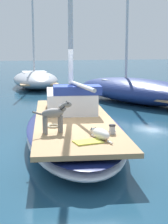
{
  "coord_description": "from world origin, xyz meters",
  "views": [
    {
      "loc": [
        -2.36,
        -8.93,
        2.55
      ],
      "look_at": [
        0.0,
        -1.0,
        1.01
      ],
      "focal_mm": 55.74,
      "sensor_mm": 36.0,
      "label": 1
    }
  ],
  "objects_px": {
    "coiled_rope": "(53,126)",
    "moored_boat_far_astern": "(35,79)",
    "dog_grey": "(55,114)",
    "deck_towel": "(88,142)",
    "moored_boat_starboard_side": "(137,90)",
    "dog_white": "(100,134)",
    "sailboat_main": "(74,130)",
    "deck_winch": "(112,130)"
  },
  "relations": [
    {
      "from": "sailboat_main",
      "to": "deck_winch",
      "type": "distance_m",
      "value": 2.0
    },
    {
      "from": "dog_white",
      "to": "coiled_rope",
      "type": "xyz_separation_m",
      "value": [
        -0.72,
        1.36,
        -0.08
      ]
    },
    {
      "from": "dog_white",
      "to": "moored_boat_starboard_side",
      "type": "height_order",
      "value": "moored_boat_starboard_side"
    },
    {
      "from": "moored_boat_far_astern",
      "to": "moored_boat_starboard_side",
      "type": "height_order",
      "value": "moored_boat_far_astern"
    },
    {
      "from": "moored_boat_far_astern",
      "to": "moored_boat_starboard_side",
      "type": "xyz_separation_m",
      "value": [
        3.66,
        -7.33,
        0.02
      ]
    },
    {
      "from": "sailboat_main",
      "to": "coiled_rope",
      "type": "bearing_deg",
      "value": -129.92
    },
    {
      "from": "dog_grey",
      "to": "moored_boat_starboard_side",
      "type": "distance_m",
      "value": 9.13
    },
    {
      "from": "deck_winch",
      "to": "moored_boat_starboard_side",
      "type": "bearing_deg",
      "value": 61.3
    },
    {
      "from": "dog_grey",
      "to": "moored_boat_far_astern",
      "type": "distance_m",
      "value": 14.75
    },
    {
      "from": "dog_grey",
      "to": "dog_white",
      "type": "relative_size",
      "value": 0.98
    },
    {
      "from": "dog_white",
      "to": "moored_boat_starboard_side",
      "type": "relative_size",
      "value": 0.12
    },
    {
      "from": "dog_white",
      "to": "moored_boat_far_astern",
      "type": "distance_m",
      "value": 15.46
    },
    {
      "from": "deck_winch",
      "to": "sailboat_main",
      "type": "bearing_deg",
      "value": 101.15
    },
    {
      "from": "deck_winch",
      "to": "coiled_rope",
      "type": "height_order",
      "value": "deck_winch"
    },
    {
      "from": "dog_grey",
      "to": "dog_white",
      "type": "xyz_separation_m",
      "value": [
        0.81,
        -0.8,
        -0.32
      ]
    },
    {
      "from": "coiled_rope",
      "to": "deck_towel",
      "type": "height_order",
      "value": "coiled_rope"
    },
    {
      "from": "deck_towel",
      "to": "dog_grey",
      "type": "bearing_deg",
      "value": 114.53
    },
    {
      "from": "deck_winch",
      "to": "moored_boat_far_astern",
      "type": "xyz_separation_m",
      "value": [
        0.6,
        15.12,
        -0.2
      ]
    },
    {
      "from": "deck_towel",
      "to": "moored_boat_starboard_side",
      "type": "distance_m",
      "value": 9.71
    },
    {
      "from": "coiled_rope",
      "to": "deck_winch",
      "type": "bearing_deg",
      "value": -43.22
    },
    {
      "from": "sailboat_main",
      "to": "deck_towel",
      "type": "relative_size",
      "value": 13.52
    },
    {
      "from": "deck_winch",
      "to": "dog_grey",
      "type": "bearing_deg",
      "value": 157.82
    },
    {
      "from": "sailboat_main",
      "to": "deck_towel",
      "type": "height_order",
      "value": "deck_towel"
    },
    {
      "from": "coiled_rope",
      "to": "moored_boat_far_astern",
      "type": "bearing_deg",
      "value": 83.05
    },
    {
      "from": "coiled_rope",
      "to": "dog_grey",
      "type": "bearing_deg",
      "value": -98.64
    },
    {
      "from": "dog_grey",
      "to": "moored_boat_far_astern",
      "type": "height_order",
      "value": "moored_boat_far_astern"
    },
    {
      "from": "moored_boat_starboard_side",
      "to": "sailboat_main",
      "type": "bearing_deg",
      "value": -128.36
    },
    {
      "from": "deck_towel",
      "to": "moored_boat_far_astern",
      "type": "bearing_deg",
      "value": 85.14
    },
    {
      "from": "sailboat_main",
      "to": "moored_boat_far_astern",
      "type": "relative_size",
      "value": 0.99
    },
    {
      "from": "dog_grey",
      "to": "coiled_rope",
      "type": "xyz_separation_m",
      "value": [
        0.08,
        0.56,
        -0.4
      ]
    },
    {
      "from": "deck_winch",
      "to": "deck_towel",
      "type": "xyz_separation_m",
      "value": [
        -0.73,
        -0.54,
        -0.08
      ]
    },
    {
      "from": "sailboat_main",
      "to": "dog_white",
      "type": "relative_size",
      "value": 7.94
    },
    {
      "from": "moored_boat_starboard_side",
      "to": "deck_towel",
      "type": "bearing_deg",
      "value": -120.94
    },
    {
      "from": "deck_winch",
      "to": "deck_towel",
      "type": "relative_size",
      "value": 0.38
    },
    {
      "from": "moored_boat_far_astern",
      "to": "sailboat_main",
      "type": "bearing_deg",
      "value": -94.26
    },
    {
      "from": "dog_white",
      "to": "deck_towel",
      "type": "xyz_separation_m",
      "value": [
        -0.34,
        -0.23,
        -0.09
      ]
    },
    {
      "from": "dog_white",
      "to": "coiled_rope",
      "type": "distance_m",
      "value": 1.54
    },
    {
      "from": "coiled_rope",
      "to": "moored_boat_starboard_side",
      "type": "relative_size",
      "value": 0.04
    },
    {
      "from": "dog_grey",
      "to": "dog_white",
      "type": "height_order",
      "value": "dog_grey"
    },
    {
      "from": "coiled_rope",
      "to": "moored_boat_starboard_side",
      "type": "bearing_deg",
      "value": 51.44
    },
    {
      "from": "coiled_rope",
      "to": "moored_boat_far_astern",
      "type": "xyz_separation_m",
      "value": [
        1.72,
        14.07,
        -0.12
      ]
    },
    {
      "from": "moored_boat_far_astern",
      "to": "moored_boat_starboard_side",
      "type": "distance_m",
      "value": 8.19
    }
  ]
}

